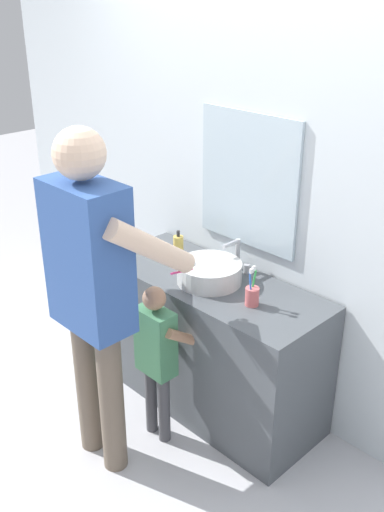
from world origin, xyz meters
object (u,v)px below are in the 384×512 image
soap_bottle (178,246)px  child_toddler (157,350)px  adult_parent (93,277)px  toothbrush_cup (252,295)px

soap_bottle → child_toddler: soap_bottle is taller
child_toddler → adult_parent: bearing=-106.6°
soap_bottle → child_toddler: bearing=-54.2°
child_toddler → adult_parent: (-0.09, -0.30, 0.50)m
child_toddler → toothbrush_cup: bearing=47.8°
toothbrush_cup → soap_bottle: size_ratio=1.25×
soap_bottle → adult_parent: (0.26, -0.77, 0.17)m
soap_bottle → adult_parent: adult_parent is taller
soap_bottle → child_toddler: size_ratio=0.18×
toothbrush_cup → child_toddler: 0.57m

